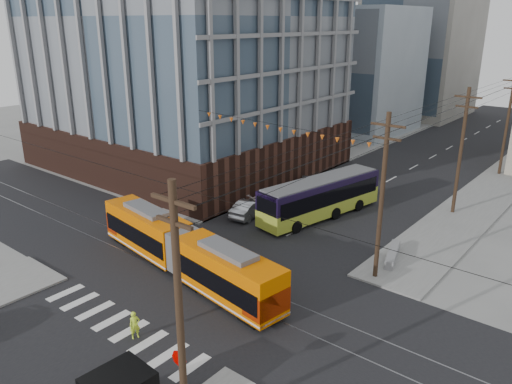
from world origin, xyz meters
TOP-DOWN VIEW (x-y plane):
  - ground at (0.00, 0.00)m, footprint 160.00×160.00m
  - office_building at (-22.00, 23.00)m, footprint 30.00×25.00m
  - bg_bldg_nw_near at (-17.00, 52.00)m, footprint 18.00×16.00m
  - bg_bldg_nw_far at (-14.00, 72.00)m, footprint 16.00×18.00m
  - utility_pole_near at (8.50, -6.00)m, footprint 0.30×0.30m
  - streetcar at (-1.71, 3.53)m, footprint 17.42×4.87m
  - city_bus at (-0.22, 18.06)m, footprint 5.00×12.66m
  - parked_car_silver at (-4.96, 14.26)m, footprint 2.28×4.75m
  - parked_car_white at (-5.01, 17.36)m, footprint 3.25×4.72m
  - parked_car_grey at (-5.01, 23.79)m, footprint 4.01×5.37m
  - pedestrian at (1.55, -3.15)m, footprint 0.56×0.67m
  - stop_sign at (7.11, -4.96)m, footprint 0.87×0.87m
  - jersey_barrier at (8.30, 14.07)m, footprint 1.99×3.99m

SIDE VIEW (x-z plane):
  - ground at x=0.00m, z-range 0.00..0.00m
  - jersey_barrier at x=8.30m, z-range 0.00..0.78m
  - parked_car_white at x=-5.01m, z-range 0.00..1.27m
  - parked_car_grey at x=-5.01m, z-range 0.00..1.36m
  - parked_car_silver at x=-4.96m, z-range 0.00..1.50m
  - pedestrian at x=1.55m, z-range 0.00..1.55m
  - stop_sign at x=7.11m, z-range 0.00..2.63m
  - streetcar at x=-1.71m, z-range 0.00..3.33m
  - city_bus at x=-0.22m, z-range 0.00..3.51m
  - utility_pole_near at x=8.50m, z-range 0.00..11.00m
  - bg_bldg_nw_near at x=-17.00m, z-range 0.00..18.00m
  - bg_bldg_nw_far at x=-14.00m, z-range 0.00..20.00m
  - office_building at x=-22.00m, z-range 0.00..28.60m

